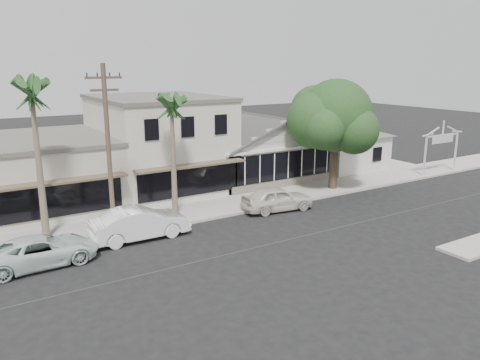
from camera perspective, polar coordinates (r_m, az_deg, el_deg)
ground at (r=25.62m, az=8.37°, el=-6.63°), size 140.00×140.00×0.00m
sidewalk_north at (r=27.58m, az=-14.01°, el=-5.24°), size 90.00×3.50×0.15m
corner_shop at (r=37.53m, az=2.14°, el=4.24°), size 10.40×8.60×5.10m
side_cottage at (r=42.07m, az=12.21°, el=3.45°), size 6.00×6.00×3.00m
arch_sign at (r=41.77m, az=23.46°, el=4.85°), size 4.12×0.12×3.95m
row_building_near at (r=34.62m, az=-9.92°, el=4.28°), size 8.00×10.00×6.50m
row_building_midnear at (r=32.66m, az=-24.61°, el=0.57°), size 10.00×10.00×4.20m
utility_pole at (r=24.70m, az=-15.73°, el=3.74°), size 1.80×0.24×9.00m
car_0 at (r=29.33m, az=4.54°, el=-2.28°), size 4.72×2.42×1.54m
car_1 at (r=25.13m, az=-12.12°, el=-5.18°), size 5.15×1.84×1.69m
car_2 at (r=23.33m, az=-23.09°, el=-7.94°), size 5.10×2.51×1.39m
shade_tree at (r=34.02m, az=11.25°, el=7.47°), size 7.20×6.51×7.99m
palm_east at (r=26.93m, az=-8.35°, el=8.90°), size 2.79×2.79×7.77m
palm_mid at (r=25.10m, az=-24.09°, el=9.62°), size 2.95×2.95×8.82m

